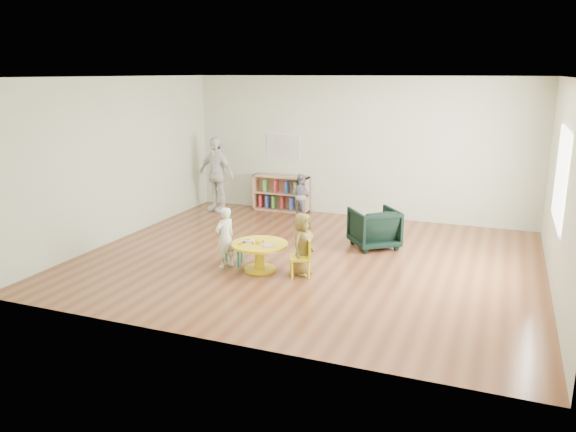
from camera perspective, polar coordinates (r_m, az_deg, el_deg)
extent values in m
plane|color=brown|center=(8.90, 2.04, -4.40)|extent=(7.00, 7.00, 0.00)
cube|color=white|center=(8.42, 2.21, 13.60)|extent=(7.00, 6.00, 0.10)
cube|color=beige|center=(11.40, 7.14, 6.90)|extent=(7.00, 0.10, 2.80)
cube|color=beige|center=(5.86, -7.59, -0.22)|extent=(7.00, 0.10, 2.80)
cube|color=beige|center=(10.23, -16.81, 5.55)|extent=(0.10, 6.00, 2.80)
cube|color=beige|center=(8.12, 26.14, 2.52)|extent=(0.10, 6.00, 2.80)
cube|color=silver|center=(8.40, 25.93, 3.58)|extent=(0.02, 1.60, 1.30)
cylinder|color=yellow|center=(8.36, -2.88, -4.27)|extent=(0.15, 0.15, 0.38)
cylinder|color=yellow|center=(8.42, -2.87, -5.38)|extent=(0.47, 0.47, 0.04)
cylinder|color=yellow|center=(8.30, -2.90, -2.90)|extent=(0.84, 0.84, 0.04)
cylinder|color=pink|center=(8.41, -3.94, -2.50)|extent=(0.15, 0.15, 0.02)
cylinder|color=pink|center=(8.16, -2.04, -3.00)|extent=(0.17, 0.17, 0.02)
cylinder|color=yellow|center=(8.28, -3.08, -2.65)|extent=(0.11, 0.12, 0.04)
cylinder|color=#136C33|center=(8.24, -3.60, -2.74)|extent=(0.05, 0.05, 0.02)
cylinder|color=#136C33|center=(8.32, -2.56, -2.56)|extent=(0.05, 0.05, 0.02)
cube|color=red|center=(8.30, -2.99, -2.69)|extent=(0.07, 0.07, 0.02)
cube|color=orange|center=(8.26, -4.92, -2.82)|extent=(0.06, 0.06, 0.02)
cube|color=#182AB9|center=(8.33, -4.51, -2.67)|extent=(0.06, 0.07, 0.02)
cube|color=#136C33|center=(8.43, -4.07, -2.44)|extent=(0.07, 0.07, 0.02)
cube|color=#188667|center=(8.63, -5.70, -3.07)|extent=(0.37, 0.37, 0.04)
cube|color=#188667|center=(8.62, -6.59, -2.07)|extent=(0.10, 0.30, 0.26)
cylinder|color=#188667|center=(8.82, -6.28, -3.75)|extent=(0.04, 0.04, 0.26)
cylinder|color=#188667|center=(8.59, -6.66, -4.25)|extent=(0.04, 0.04, 0.26)
cylinder|color=#188667|center=(8.77, -4.72, -3.82)|extent=(0.04, 0.04, 0.26)
cylinder|color=#188667|center=(8.54, -5.06, -4.33)|extent=(0.04, 0.04, 0.26)
cube|color=yellow|center=(8.09, 1.21, -4.24)|extent=(0.40, 0.40, 0.04)
cube|color=yellow|center=(8.05, 2.15, -3.21)|extent=(0.15, 0.29, 0.26)
cylinder|color=yellow|center=(8.04, 2.12, -5.52)|extent=(0.04, 0.04, 0.26)
cylinder|color=yellow|center=(8.26, 1.99, -4.95)|extent=(0.04, 0.04, 0.26)
cylinder|color=yellow|center=(8.02, 0.40, -5.55)|extent=(0.04, 0.04, 0.26)
cylinder|color=yellow|center=(8.25, 0.32, -4.98)|extent=(0.04, 0.04, 0.26)
cube|color=tan|center=(12.13, -3.28, 2.53)|extent=(0.03, 0.30, 0.75)
cube|color=tan|center=(11.70, 1.95, 2.10)|extent=(0.03, 0.30, 0.75)
cube|color=tan|center=(11.98, -0.70, 0.64)|extent=(1.20, 0.30, 0.03)
cube|color=tan|center=(11.83, -0.72, 4.02)|extent=(1.20, 0.30, 0.03)
cube|color=tan|center=(11.90, -0.71, 2.32)|extent=(1.14, 0.28, 0.03)
cube|color=tan|center=(12.03, -0.46, 2.45)|extent=(1.20, 0.02, 0.75)
cube|color=#CD3642|center=(12.10, -2.72, 1.56)|extent=(0.04, 0.18, 0.26)
cube|color=#355BBB|center=(12.04, -2.07, 1.50)|extent=(0.04, 0.18, 0.26)
cube|color=#5DAE50|center=(11.98, -1.41, 1.44)|extent=(0.04, 0.18, 0.26)
cube|color=#CD3642|center=(11.91, -0.52, 1.37)|extent=(0.04, 0.18, 0.26)
cube|color=#355BBB|center=(11.84, 0.38, 1.29)|extent=(0.04, 0.18, 0.26)
cube|color=#5DAE50|center=(11.99, -2.30, 3.13)|extent=(0.04, 0.18, 0.26)
cube|color=#CD3642|center=(11.89, -1.20, 3.04)|extent=(0.04, 0.18, 0.26)
cube|color=#355BBB|center=(11.80, -0.07, 2.96)|extent=(0.04, 0.18, 0.26)
cube|color=#5DAE50|center=(11.73, 0.84, 2.89)|extent=(0.04, 0.18, 0.26)
cube|color=white|center=(11.88, -0.44, 7.07)|extent=(0.74, 0.01, 0.54)
cube|color=#D0472B|center=(11.87, -0.45, 7.07)|extent=(0.70, 0.00, 0.50)
imported|color=black|center=(9.51, 8.75, -1.21)|extent=(1.01, 1.02, 0.67)
imported|color=white|center=(8.46, -6.42, -2.19)|extent=(0.34, 0.40, 0.93)
imported|color=gold|center=(8.12, 1.47, -2.85)|extent=(0.36, 0.49, 0.92)
imported|color=#1B2443|center=(11.43, 1.33, 2.15)|extent=(0.51, 0.45, 0.88)
imported|color=white|center=(11.94, -7.30, 4.25)|extent=(0.98, 0.59, 1.57)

